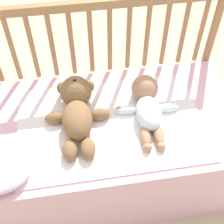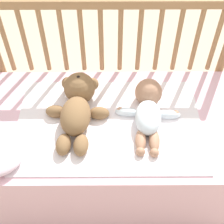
% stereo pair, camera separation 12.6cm
% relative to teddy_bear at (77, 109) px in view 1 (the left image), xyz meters
% --- Properties ---
extents(ground_plane, '(12.00, 12.00, 0.00)m').
position_rel_teddy_bear_xyz_m(ground_plane, '(0.14, -0.03, -0.48)').
color(ground_plane, '#C6B293').
extents(crib_mattress, '(1.10, 0.60, 0.43)m').
position_rel_teddy_bear_xyz_m(crib_mattress, '(0.14, -0.03, -0.27)').
color(crib_mattress, '#EDB7C6').
rests_on(crib_mattress, ground_plane).
extents(crib_rail, '(1.10, 0.04, 0.79)m').
position_rel_teddy_bear_xyz_m(crib_rail, '(0.14, 0.29, 0.07)').
color(crib_rail, '#997047').
rests_on(crib_rail, ground_plane).
extents(blanket, '(0.76, 0.49, 0.01)m').
position_rel_teddy_bear_xyz_m(blanket, '(0.13, -0.06, -0.05)').
color(blanket, white).
rests_on(blanket, crib_mattress).
extents(teddy_bear, '(0.27, 0.39, 0.14)m').
position_rel_teddy_bear_xyz_m(teddy_bear, '(0.00, 0.00, 0.00)').
color(teddy_bear, olive).
rests_on(teddy_bear, crib_mattress).
extents(baby, '(0.28, 0.36, 0.12)m').
position_rel_teddy_bear_xyz_m(baby, '(0.29, -0.02, -0.01)').
color(baby, white).
rests_on(baby, crib_mattress).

